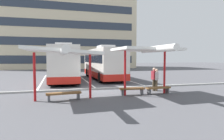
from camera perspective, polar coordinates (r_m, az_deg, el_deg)
ground_plane at (r=14.33m, az=-3.94°, el=-5.94°), size 160.00×160.00×0.00m
terminal_building at (r=50.22m, az=-12.66°, el=11.53°), size 31.03×12.59×21.72m
coach_bus_0 at (r=21.36m, az=-13.82°, el=1.92°), size 3.07×11.23×3.81m
coach_bus_1 at (r=22.33m, az=-2.71°, el=1.92°), size 2.75×10.39×3.71m
lane_stripe_0 at (r=21.47m, az=-19.56°, el=-3.00°), size 0.16×14.00×0.01m
lane_stripe_1 at (r=21.63m, az=-8.07°, el=-2.79°), size 0.16×14.00×0.01m
lane_stripe_2 at (r=22.62m, az=2.83°, el=-2.49°), size 0.16×14.00×0.01m
waiting_shelter_0 at (r=10.97m, az=-14.02°, el=5.07°), size 4.02×4.99×2.94m
bench_0 at (r=11.23m, az=-13.86°, el=-6.88°), size 1.93×0.60×0.45m
waiting_shelter_1 at (r=12.51m, az=10.32°, el=5.63°), size 3.78×4.97×3.04m
bench_1 at (r=12.58m, az=5.86°, el=-5.72°), size 1.63×0.56×0.45m
bench_2 at (r=13.26m, az=13.30°, el=-5.32°), size 1.68×0.49×0.45m
platform_kerb at (r=14.70m, az=-4.26°, el=-5.47°), size 44.00×0.24×0.12m
waiting_passenger_0 at (r=14.35m, az=12.86°, el=-2.39°), size 0.39×0.51×1.58m
waiting_passenger_1 at (r=14.41m, az=12.18°, el=-2.13°), size 0.52×0.43×1.66m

